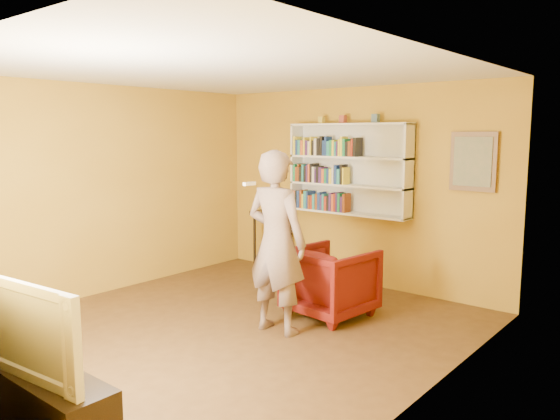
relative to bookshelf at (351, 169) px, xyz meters
The scene contains 16 objects.
room_shell 2.48m from the bookshelf, 90.00° to the right, with size 5.30×5.80×2.88m.
bookshelf is the anchor object (origin of this frame).
books_row_lower 0.63m from the bookshelf, 165.53° to the right, with size 0.88×0.19×0.27m.
books_row_middle 0.45m from the bookshelf, 165.89° to the right, with size 0.86×0.19×0.27m.
books_row_upper 0.45m from the bookshelf, 162.04° to the right, with size 1.04×0.19×0.27m.
ornament_left 0.81m from the bookshelf, behind, with size 0.07×0.07×0.10m, color gold.
ornament_centre 0.68m from the bookshelf, 150.88° to the right, with size 0.08×0.08×0.11m, color #9D4234.
ornament_right 0.79m from the bookshelf, ahead, with size 0.08×0.08×0.11m, color #49657A.
framed_painting 1.66m from the bookshelf, ahead, with size 0.55×0.05×0.70m.
console_table 1.52m from the bookshelf, behind, with size 0.56×0.43×0.92m.
ruby_lustre 1.37m from the bookshelf, behind, with size 0.15×0.15×0.24m.
armchair 1.86m from the bookshelf, 66.25° to the right, with size 0.85×0.88×0.80m, color #480506.
person 2.23m from the bookshelf, 78.47° to the right, with size 0.70×0.46×1.92m, color #725D54.
game_remote 2.40m from the bookshelf, 82.37° to the right, with size 0.04×0.15×0.04m, color white.
tv_cabinet 4.88m from the bookshelf, 83.92° to the right, with size 1.28×0.38×0.46m, color black.
television 4.75m from the bookshelf, 83.92° to the right, with size 1.15×0.15×0.66m, color black.
Camera 1 is at (3.99, -3.94, 2.08)m, focal length 35.00 mm.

